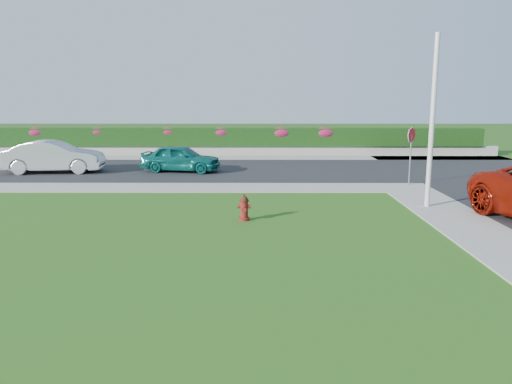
{
  "coord_description": "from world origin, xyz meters",
  "views": [
    {
      "loc": [
        1.1,
        -10.65,
        3.56
      ],
      "look_at": [
        1.04,
        3.41,
        0.9
      ],
      "focal_mm": 35.0,
      "sensor_mm": 36.0,
      "label": 1
    }
  ],
  "objects_px": {
    "stop_sign": "(411,143)",
    "utility_pole": "(432,123)",
    "sedan_silver": "(54,157)",
    "fire_hydrant": "(244,208)",
    "sedan_teal": "(181,158)"
  },
  "relations": [
    {
      "from": "fire_hydrant",
      "to": "sedan_teal",
      "type": "relative_size",
      "value": 0.2
    },
    {
      "from": "fire_hydrant",
      "to": "sedan_teal",
      "type": "height_order",
      "value": "sedan_teal"
    },
    {
      "from": "fire_hydrant",
      "to": "utility_pole",
      "type": "height_order",
      "value": "utility_pole"
    },
    {
      "from": "fire_hydrant",
      "to": "utility_pole",
      "type": "bearing_deg",
      "value": 16.85
    },
    {
      "from": "fire_hydrant",
      "to": "sedan_teal",
      "type": "xyz_separation_m",
      "value": [
        -3.34,
        9.65,
        0.32
      ]
    },
    {
      "from": "sedan_teal",
      "to": "stop_sign",
      "type": "height_order",
      "value": "stop_sign"
    },
    {
      "from": "utility_pole",
      "to": "stop_sign",
      "type": "relative_size",
      "value": 2.32
    },
    {
      "from": "stop_sign",
      "to": "utility_pole",
      "type": "bearing_deg",
      "value": -122.99
    },
    {
      "from": "sedan_silver",
      "to": "stop_sign",
      "type": "height_order",
      "value": "stop_sign"
    },
    {
      "from": "sedan_teal",
      "to": "sedan_silver",
      "type": "bearing_deg",
      "value": 103.62
    },
    {
      "from": "sedan_silver",
      "to": "utility_pole",
      "type": "xyz_separation_m",
      "value": [
        15.32,
        -7.51,
        1.98
      ]
    },
    {
      "from": "fire_hydrant",
      "to": "utility_pole",
      "type": "distance_m",
      "value": 6.69
    },
    {
      "from": "sedan_silver",
      "to": "utility_pole",
      "type": "bearing_deg",
      "value": -121.52
    },
    {
      "from": "fire_hydrant",
      "to": "stop_sign",
      "type": "distance_m",
      "value": 9.08
    },
    {
      "from": "sedan_silver",
      "to": "stop_sign",
      "type": "distance_m",
      "value": 16.35
    }
  ]
}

